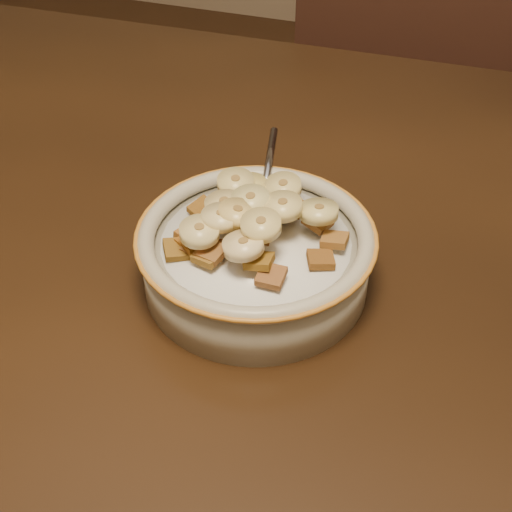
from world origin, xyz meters
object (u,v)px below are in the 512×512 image
(table, at_px, (189,272))
(spoon, at_px, (260,216))
(cereal_bowl, at_px, (256,263))
(chair, at_px, (386,185))

(table, xyz_separation_m, spoon, (0.06, 0.01, 0.07))
(table, relative_size, spoon, 31.51)
(table, distance_m, cereal_bowl, 0.08)
(table, height_order, spoon, spoon)
(chair, height_order, cereal_bowl, chair)
(chair, bearing_deg, table, -104.77)
(chair, distance_m, cereal_bowl, 0.64)
(chair, xyz_separation_m, spoon, (-0.04, -0.54, 0.32))
(table, relative_size, cereal_bowl, 7.56)
(chair, bearing_deg, cereal_bowl, -97.70)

